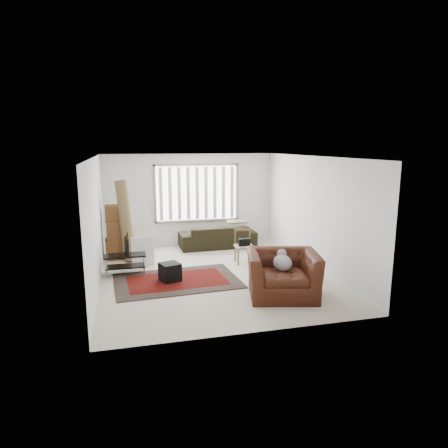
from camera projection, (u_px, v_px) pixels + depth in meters
The scene contains 11 objects.
room at pixel (209, 196), 9.40m from camera, with size 6.00×6.02×2.71m.
persian_rug at pixel (177, 281), 8.80m from camera, with size 2.78×1.94×0.02m.
tv_stand at pixel (125, 260), 9.23m from camera, with size 0.94×0.42×0.47m.
tv at pixel (124, 245), 9.16m from camera, with size 0.76×0.10×0.44m, color black.
subwoofer at pixel (170, 272), 8.75m from camera, with size 0.40×0.40×0.40m, color black.
moving_boxes at pixel (116, 234), 10.49m from camera, with size 0.60×0.55×1.41m.
white_flatpack at pixel (143, 251), 9.96m from camera, with size 0.55×0.08×0.70m, color silver.
rolled_rug at pixel (126, 221), 10.25m from camera, with size 0.31×0.31×2.06m, color brown.
sofa at pixel (217, 233), 11.67m from camera, with size 2.21×0.96×0.85m, color black.
side_chair at pixel (244, 245), 10.11m from camera, with size 0.49×0.49×0.85m.
armchair at pixel (283, 271), 7.87m from camera, with size 1.62×1.49×1.02m.
Camera 1 is at (-1.91, -8.64, 2.97)m, focal length 32.00 mm.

